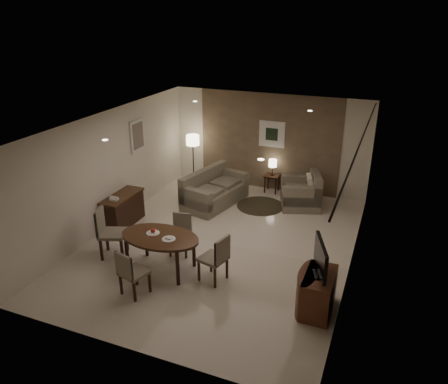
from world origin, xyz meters
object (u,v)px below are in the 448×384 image
at_px(armchair, 301,190).
at_px(chair_left, 113,233).
at_px(chair_far, 180,235).
at_px(sofa, 215,188).
at_px(console_desk, 123,210).
at_px(side_table, 272,183).
at_px(chair_right, 213,258).
at_px(dining_table, 161,253).
at_px(chair_near, 134,272).
at_px(floor_lamp, 193,160).
at_px(tv_cabinet, 318,293).

bearing_deg(armchair, chair_left, -56.44).
xyz_separation_m(chair_far, sofa, (-0.31, 2.60, 0.01)).
bearing_deg(console_desk, side_table, 50.19).
xyz_separation_m(chair_right, armchair, (0.78, 3.91, -0.03)).
xyz_separation_m(chair_left, side_table, (2.08, 4.53, -0.28)).
height_order(chair_far, armchair, armchair).
bearing_deg(side_table, chair_far, -102.12).
bearing_deg(side_table, chair_right, -87.88).
relative_size(chair_right, armchair, 0.95).
bearing_deg(dining_table, console_desk, 142.45).
height_order(console_desk, chair_right, chair_right).
bearing_deg(chair_left, armchair, -58.11).
bearing_deg(side_table, console_desk, -129.81).
bearing_deg(chair_far, dining_table, -105.67).
relative_size(chair_far, sofa, 0.45).
xyz_separation_m(dining_table, chair_right, (1.08, 0.06, 0.10)).
xyz_separation_m(console_desk, chair_left, (0.63, -1.28, 0.15)).
relative_size(dining_table, chair_near, 1.76).
distance_m(dining_table, floor_lamp, 4.61).
relative_size(sofa, floor_lamp, 1.27).
bearing_deg(chair_far, chair_near, -104.67).
xyz_separation_m(chair_left, chair_right, (2.25, -0.04, -0.05)).
bearing_deg(tv_cabinet, console_desk, 162.95).
bearing_deg(chair_right, tv_cabinet, 99.12).
bearing_deg(console_desk, floor_lamp, 82.20).
xyz_separation_m(chair_near, floor_lamp, (-1.34, 5.24, 0.28)).
relative_size(console_desk, chair_near, 1.34).
height_order(tv_cabinet, armchair, armchair).
bearing_deg(armchair, chair_far, -47.12).
bearing_deg(floor_lamp, tv_cabinet, -45.11).
distance_m(console_desk, chair_left, 1.44).
relative_size(chair_near, floor_lamp, 0.61).
distance_m(tv_cabinet, chair_right, 2.02).
relative_size(chair_far, chair_right, 0.89).
bearing_deg(chair_left, side_table, -44.66).
distance_m(chair_left, floor_lamp, 4.29).
bearing_deg(sofa, console_desk, 153.85).
xyz_separation_m(side_table, floor_lamp, (-2.30, -0.25, 0.48)).
height_order(tv_cabinet, sofa, sofa).
distance_m(console_desk, chair_near, 2.85).
xyz_separation_m(tv_cabinet, armchair, (-1.23, 4.09, 0.10)).
bearing_deg(chair_right, armchair, -177.17).
distance_m(chair_far, sofa, 2.62).
height_order(tv_cabinet, chair_left, chair_left).
xyz_separation_m(dining_table, sofa, (-0.25, 3.29, 0.07)).
xyz_separation_m(chair_left, sofa, (0.92, 3.19, -0.09)).
xyz_separation_m(console_desk, sofa, (1.55, 1.91, 0.06)).
relative_size(dining_table, sofa, 0.85).
height_order(chair_near, armchair, chair_near).
height_order(chair_far, floor_lamp, floor_lamp).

